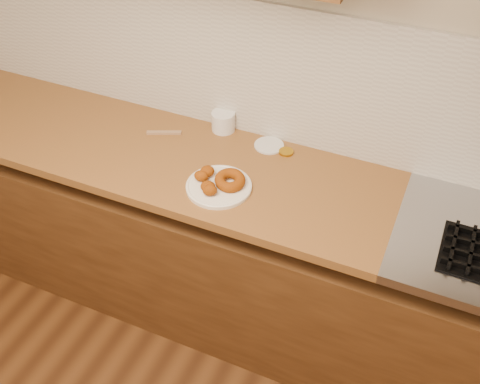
% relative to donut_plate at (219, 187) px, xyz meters
% --- Properties ---
extents(wall_back, '(4.00, 0.02, 2.70)m').
position_rel_donut_plate_xyz_m(wall_back, '(0.18, 0.43, 0.44)').
color(wall_back, '#B2A58B').
rests_on(wall_back, ground).
extents(base_cabinet, '(3.60, 0.60, 0.77)m').
position_rel_donut_plate_xyz_m(base_cabinet, '(0.18, 0.12, -0.52)').
color(base_cabinet, '#573418').
rests_on(base_cabinet, floor).
extents(butcher_block, '(2.30, 0.62, 0.04)m').
position_rel_donut_plate_xyz_m(butcher_block, '(-0.47, 0.12, -0.03)').
color(butcher_block, brown).
rests_on(butcher_block, base_cabinet).
extents(backsplash, '(3.60, 0.02, 0.60)m').
position_rel_donut_plate_xyz_m(backsplash, '(0.18, 0.41, 0.29)').
color(backsplash, beige).
rests_on(backsplash, wall_back).
extents(donut_plate, '(0.26, 0.26, 0.01)m').
position_rel_donut_plate_xyz_m(donut_plate, '(0.00, 0.00, 0.00)').
color(donut_plate, white).
rests_on(donut_plate, butcher_block).
extents(ring_donut, '(0.18, 0.18, 0.05)m').
position_rel_donut_plate_xyz_m(ring_donut, '(0.04, 0.02, 0.03)').
color(ring_donut, '#85400B').
rests_on(ring_donut, donut_plate).
extents(fried_dough_chunks, '(0.13, 0.17, 0.05)m').
position_rel_donut_plate_xyz_m(fried_dough_chunks, '(-0.04, -0.02, 0.03)').
color(fried_dough_chunks, '#85400B').
rests_on(fried_dough_chunks, donut_plate).
extents(plastic_tub, '(0.13, 0.13, 0.09)m').
position_rel_donut_plate_xyz_m(plastic_tub, '(-0.16, 0.38, 0.04)').
color(plastic_tub, silver).
rests_on(plastic_tub, butcher_block).
extents(tub_lid, '(0.16, 0.16, 0.01)m').
position_rel_donut_plate_xyz_m(tub_lid, '(0.08, 0.34, -0.00)').
color(tub_lid, silver).
rests_on(tub_lid, butcher_block).
extents(brass_jar_lid, '(0.08, 0.08, 0.01)m').
position_rel_donut_plate_xyz_m(brass_jar_lid, '(0.16, 0.32, -0.00)').
color(brass_jar_lid, '#A57815').
rests_on(brass_jar_lid, butcher_block).
extents(wooden_utensil, '(0.15, 0.08, 0.01)m').
position_rel_donut_plate_xyz_m(wooden_utensil, '(-0.38, 0.24, -0.00)').
color(wooden_utensil, '#9A7451').
rests_on(wooden_utensil, butcher_block).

